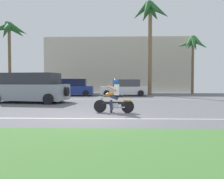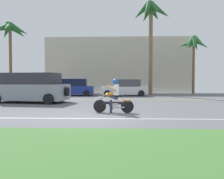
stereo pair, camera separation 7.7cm
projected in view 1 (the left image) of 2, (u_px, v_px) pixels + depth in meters
ground at (99, 109)px, 11.66m from camera, size 56.00×30.00×0.04m
grass_median at (68, 149)px, 4.56m from camera, size 56.00×3.80×0.06m
lane_line_near at (92, 119)px, 8.48m from camera, size 50.40×0.12×0.01m
lane_line_far at (106, 99)px, 17.48m from camera, size 50.40×0.12×0.01m
motorcyclist at (114, 98)px, 10.04m from camera, size 1.76×0.57×1.47m
suv_nearby at (30, 88)px, 14.83m from camera, size 5.01×2.68×1.89m
parked_car_0 at (7, 87)px, 21.95m from camera, size 4.54×1.96×1.68m
parked_car_1 at (71, 88)px, 22.08m from camera, size 4.41×2.28×1.59m
parked_car_2 at (124, 88)px, 21.70m from camera, size 4.32×2.05×1.53m
palm_tree_0 at (150, 17)px, 23.01m from camera, size 3.93×3.95×9.26m
palm_tree_1 at (193, 46)px, 24.53m from camera, size 3.26×3.19×6.12m
palm_tree_2 at (9, 32)px, 23.31m from camera, size 3.77×3.88×7.43m
building_far at (118, 66)px, 29.49m from camera, size 17.66×4.00×6.64m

